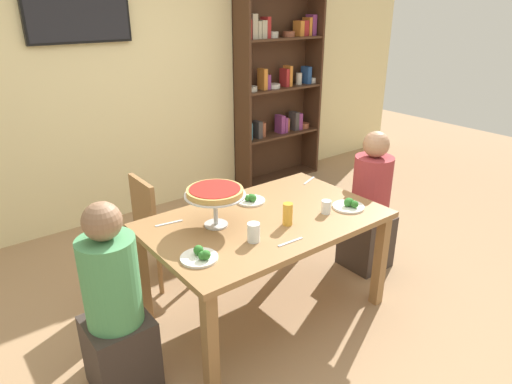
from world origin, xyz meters
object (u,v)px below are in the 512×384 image
object	(u,v)px
beer_glass_amber_tall	(288,214)
cutlery_fork_far	(169,223)
television	(78,12)
salad_plate_spare	(349,205)
dining_table	(265,230)
salad_plate_far_diner	(251,199)
water_glass_clear_far	(254,232)
salad_plate_near_diner	(200,256)
water_glass_clear_near	(326,207)
cutlery_knife_near	(290,242)
deep_dish_pizza_stand	(215,194)
chair_far_left	(159,224)
cutlery_fork_near	(309,181)
bookshelf	(277,85)
diner_head_west	(116,314)
diner_head_east	(369,211)

from	to	relation	value
beer_glass_amber_tall	cutlery_fork_far	distance (m)	0.76
television	salad_plate_spare	distance (m)	2.78
dining_table	salad_plate_spare	bearing A→B (deg)	-22.64
salad_plate_far_diner	water_glass_clear_far	world-z (taller)	water_glass_clear_far
salad_plate_near_diner	salad_plate_far_diner	distance (m)	0.81
water_glass_clear_near	dining_table	bearing A→B (deg)	152.41
water_glass_clear_far	cutlery_knife_near	distance (m)	0.22
water_glass_clear_near	deep_dish_pizza_stand	bearing A→B (deg)	156.29
chair_far_left	beer_glass_amber_tall	world-z (taller)	beer_glass_amber_tall
television	deep_dish_pizza_stand	size ratio (longest dim) A/B	2.35
cutlery_knife_near	water_glass_clear_far	bearing A→B (deg)	140.87
chair_far_left	water_glass_clear_near	distance (m)	1.29
cutlery_knife_near	salad_plate_near_diner	bearing A→B (deg)	165.26
chair_far_left	salad_plate_spare	world-z (taller)	chair_far_left
deep_dish_pizza_stand	cutlery_fork_near	world-z (taller)	deep_dish_pizza_stand
cutlery_fork_far	chair_far_left	bearing A→B (deg)	-98.38
water_glass_clear_far	cutlery_fork_far	bearing A→B (deg)	119.32
chair_far_left	beer_glass_amber_tall	distance (m)	1.12
salad_plate_far_diner	water_glass_clear_near	size ratio (longest dim) A/B	2.25
bookshelf	television	distance (m)	2.30
bookshelf	cutlery_knife_near	xyz separation A→B (m)	(-1.89, -2.36, -0.40)
cutlery_fork_far	beer_glass_amber_tall	bearing A→B (deg)	150.44
water_glass_clear_near	cutlery_fork_far	world-z (taller)	water_glass_clear_near
television	salad_plate_near_diner	bearing A→B (deg)	-96.32
television	salad_plate_far_diner	bearing A→B (deg)	-76.92
television	cutlery_fork_near	distance (m)	2.41
salad_plate_far_diner	salad_plate_spare	bearing A→B (deg)	-45.81
salad_plate_near_diner	salad_plate_far_diner	xyz separation A→B (m)	(0.68, 0.44, -0.00)
bookshelf	diner_head_west	distance (m)	3.58
cutlery_fork_near	salad_plate_far_diner	bearing A→B (deg)	-16.88
salad_plate_far_diner	deep_dish_pizza_stand	bearing A→B (deg)	-159.01
diner_head_west	salad_plate_spare	world-z (taller)	diner_head_west
bookshelf	chair_far_left	size ratio (longest dim) A/B	2.54
cutlery_knife_near	water_glass_clear_near	bearing A→B (deg)	21.35
salad_plate_far_diner	water_glass_clear_far	distance (m)	0.57
chair_far_left	beer_glass_amber_tall	size ratio (longest dim) A/B	5.99
cutlery_fork_far	dining_table	bearing A→B (deg)	159.07
diner_head_west	salad_plate_near_diner	bearing A→B (deg)	-18.85
dining_table	cutlery_fork_far	size ratio (longest dim) A/B	8.56
salad_plate_near_diner	water_glass_clear_near	distance (m)	0.97
deep_dish_pizza_stand	water_glass_clear_near	distance (m)	0.76
water_glass_clear_near	salad_plate_spare	bearing A→B (deg)	-11.84
salad_plate_near_diner	water_glass_clear_near	bearing A→B (deg)	-0.38
beer_glass_amber_tall	cutlery_knife_near	bearing A→B (deg)	-126.91
cutlery_fork_near	cutlery_fork_far	bearing A→B (deg)	-21.59
television	cutlery_fork_far	bearing A→B (deg)	-95.92
salad_plate_spare	beer_glass_amber_tall	bearing A→B (deg)	172.06
television	diner_head_east	distance (m)	2.95
cutlery_knife_near	bookshelf	bearing A→B (deg)	53.90
cutlery_knife_near	cutlery_fork_far	bearing A→B (deg)	126.97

